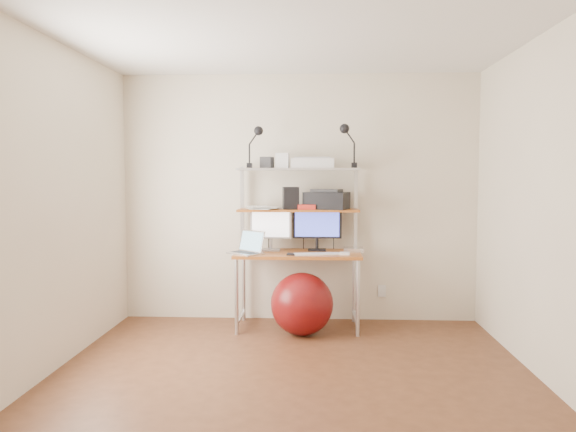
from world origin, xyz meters
The scene contains 20 objects.
room centered at (0.00, 0.00, 1.25)m, with size 3.60×3.60×3.60m.
computer_desk centered at (0.00, 1.50, 0.96)m, with size 1.20×0.60×1.57m.
wall_outlet centered at (0.85, 1.79, 0.30)m, with size 0.08×0.01×0.12m, color silver.
monitor_silver centered at (-0.27, 1.57, 0.98)m, with size 0.41×0.14×0.45m.
monitor_black centered at (0.18, 1.59, 0.98)m, with size 0.48×0.14×0.48m.
laptop centered at (-0.47, 1.34, 0.79)m, with size 0.40×0.39×0.28m.
keyboard centered at (0.19, 1.30, 0.75)m, with size 0.43×0.12×0.01m, color silver.
mouse centered at (0.44, 1.29, 0.75)m, with size 0.09×0.06×0.03m, color silver.
mac_mini centered at (0.54, 1.54, 0.76)m, with size 0.19×0.19×0.04m, color silver.
phone centered at (-0.06, 1.28, 0.75)m, with size 0.07×0.13×0.01m, color black.
printer centered at (0.28, 1.58, 1.24)m, with size 0.47×0.39×0.19m.
nas_cube centered at (-0.07, 1.54, 1.26)m, with size 0.15×0.15×0.22m, color black.
red_box centered at (0.08, 1.51, 1.17)m, with size 0.17×0.11×0.05m, color red.
scanner centered at (0.13, 1.58, 1.60)m, with size 0.42×0.27×0.11m.
box_white centered at (-0.16, 1.56, 1.62)m, with size 0.13×0.10×0.15m, color silver.
box_grey centered at (-0.31, 1.58, 1.61)m, with size 0.11×0.11×0.11m, color #29292B.
clip_lamp_left centered at (-0.40, 1.50, 1.84)m, with size 0.16×0.09×0.40m.
clip_lamp_right centered at (0.46, 1.53, 1.86)m, with size 0.17×0.09×0.42m.
exercise_ball centered at (0.05, 1.21, 0.29)m, with size 0.58×0.58×0.58m, color #690D0B.
paper_stack centered at (-0.36, 1.56, 1.17)m, with size 0.36×0.42×0.03m.
Camera 1 is at (0.17, -3.92, 1.47)m, focal length 35.00 mm.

